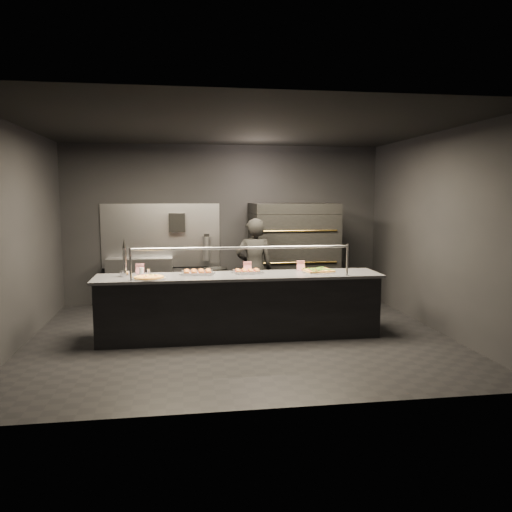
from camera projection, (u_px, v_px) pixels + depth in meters
name	position (u px, v px, depth m)	size (l,w,h in m)	color
room	(238.00, 234.00, 7.14)	(6.04, 6.00, 3.00)	black
service_counter	(240.00, 306.00, 7.22)	(4.10, 0.78, 1.37)	black
pizza_oven	(292.00, 255.00, 9.20)	(1.50, 1.23, 1.91)	black
prep_shelf	(140.00, 282.00, 9.27)	(1.20, 0.35, 0.90)	#99999E
towel_dispenser	(177.00, 222.00, 9.31)	(0.30, 0.20, 0.35)	black
fire_extinguisher	(207.00, 248.00, 9.46)	(0.14, 0.14, 0.51)	#B2B2B7
beer_tap	(125.00, 266.00, 6.99)	(0.14, 0.20, 0.54)	silver
round_pizza	(149.00, 277.00, 6.83)	(0.47, 0.47, 0.03)	silver
slider_tray_a	(198.00, 272.00, 7.20)	(0.53, 0.45, 0.07)	silver
slider_tray_b	(248.00, 271.00, 7.31)	(0.48, 0.42, 0.06)	silver
square_pizza	(318.00, 271.00, 7.43)	(0.50, 0.50, 0.05)	silver
condiment_jar	(144.00, 271.00, 7.17)	(0.15, 0.06, 0.10)	silver
tent_cards	(231.00, 267.00, 7.42)	(2.51, 0.04, 0.15)	white
trash_bin	(216.00, 287.00, 9.22)	(0.44, 0.44, 0.73)	black
worker	(254.00, 269.00, 8.28)	(0.61, 0.40, 1.68)	black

